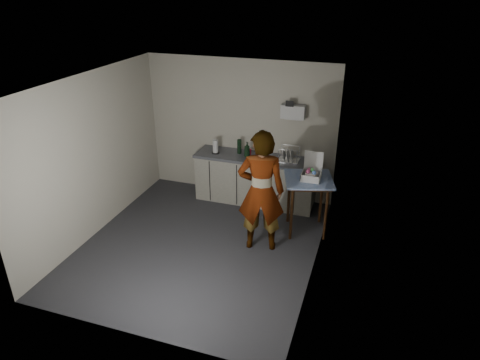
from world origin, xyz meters
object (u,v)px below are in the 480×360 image
(standing_man, at_px, (261,192))
(soap_bottle, at_px, (247,150))
(soda_can, at_px, (249,152))
(dark_bottle, at_px, (239,146))
(dish_rack, at_px, (288,158))
(paper_towel, at_px, (215,147))
(bakery_box, at_px, (311,174))
(kitchen_counter, at_px, (255,181))
(side_table, at_px, (308,185))

(standing_man, bearing_deg, soap_bottle, -78.01)
(soap_bottle, relative_size, soda_can, 2.30)
(soda_can, xyz_separation_m, dark_bottle, (-0.21, 0.04, 0.07))
(dish_rack, bearing_deg, dark_bottle, 176.32)
(paper_towel, bearing_deg, dark_bottle, 16.15)
(bakery_box, bearing_deg, soap_bottle, 151.45)
(kitchen_counter, xyz_separation_m, dark_bottle, (-0.34, 0.07, 0.62))
(soap_bottle, height_order, bakery_box, bakery_box)
(bakery_box, bearing_deg, dish_rack, 125.03)
(standing_man, distance_m, bakery_box, 0.94)
(kitchen_counter, bearing_deg, soda_can, 166.77)
(paper_towel, bearing_deg, soap_bottle, 0.04)
(standing_man, relative_size, paper_towel, 7.56)
(kitchen_counter, bearing_deg, dish_rack, 0.87)
(standing_man, xyz_separation_m, soda_can, (-0.63, 1.46, 0.00))
(dark_bottle, bearing_deg, side_table, -29.05)
(standing_man, height_order, dark_bottle, standing_man)
(soap_bottle, bearing_deg, dark_bottle, 147.01)
(standing_man, bearing_deg, dark_bottle, -74.07)
(dish_rack, distance_m, bakery_box, 0.93)
(paper_towel, relative_size, bakery_box, 0.61)
(dark_bottle, bearing_deg, bakery_box, -28.84)
(kitchen_counter, relative_size, soap_bottle, 7.91)
(dish_rack, xyz_separation_m, bakery_box, (0.53, -0.75, 0.09))
(dark_bottle, height_order, paper_towel, dark_bottle)
(kitchen_counter, distance_m, soda_can, 0.56)
(soda_can, height_order, dish_rack, dish_rack)
(soda_can, bearing_deg, bakery_box, -31.41)
(kitchen_counter, relative_size, soda_can, 18.18)
(kitchen_counter, height_order, bakery_box, bakery_box)
(side_table, bearing_deg, dish_rack, 107.42)
(dark_bottle, bearing_deg, kitchen_counter, -11.64)
(kitchen_counter, bearing_deg, paper_towel, -176.00)
(soap_bottle, xyz_separation_m, paper_towel, (-0.61, -0.00, -0.02))
(soda_can, distance_m, bakery_box, 1.48)
(kitchen_counter, distance_m, bakery_box, 1.50)
(soap_bottle, bearing_deg, soda_can, 76.34)
(kitchen_counter, xyz_separation_m, soap_bottle, (-0.15, -0.05, 0.62))
(soap_bottle, height_order, paper_towel, soap_bottle)
(bakery_box, bearing_deg, dark_bottle, 150.81)
(side_table, xyz_separation_m, dark_bottle, (-1.44, 0.80, 0.20))
(kitchen_counter, height_order, side_table, side_table)
(side_table, distance_m, soda_can, 1.45)
(kitchen_counter, relative_size, dark_bottle, 8.31)
(kitchen_counter, relative_size, side_table, 2.32)
(soap_bottle, distance_m, bakery_box, 1.46)
(kitchen_counter, xyz_separation_m, bakery_box, (1.13, -0.74, 0.63))
(dark_bottle, relative_size, paper_towel, 1.05)
(bakery_box, bearing_deg, kitchen_counter, 146.50)
(side_table, distance_m, soap_bottle, 1.44)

